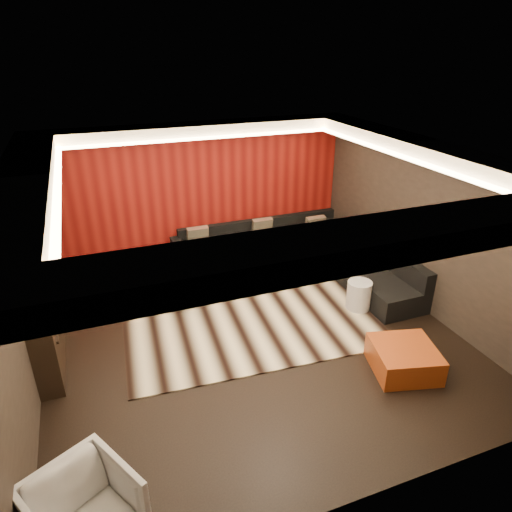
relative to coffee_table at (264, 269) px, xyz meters
name	(u,v)px	position (x,y,z in m)	size (l,w,h in m)	color
floor	(252,336)	(-0.94, -1.84, -0.12)	(6.00, 6.00, 0.02)	black
ceiling	(251,155)	(-0.94, -1.84, 2.70)	(6.00, 6.00, 0.02)	silver
wall_back	(198,194)	(-0.94, 1.17, 1.29)	(6.00, 0.02, 2.80)	black
wall_left	(18,292)	(-3.95, -1.84, 1.29)	(0.02, 6.00, 2.80)	black
wall_right	(424,226)	(2.07, -1.84, 1.29)	(0.02, 6.00, 2.80)	black
red_feature_wall	(199,194)	(-0.94, 1.13, 1.29)	(5.98, 0.05, 2.78)	#6B0C0A
soffit_back	(199,130)	(-0.94, 0.86, 2.58)	(6.00, 0.60, 0.22)	silver
soffit_front	(369,242)	(-0.94, -4.54, 2.58)	(6.00, 0.60, 0.22)	silver
soffit_left	(23,186)	(-3.64, -1.84, 2.58)	(0.60, 4.80, 0.22)	silver
soffit_right	(421,148)	(1.76, -1.84, 2.58)	(0.60, 4.80, 0.22)	silver
cove_back	(204,138)	(-0.94, 0.52, 2.49)	(4.80, 0.08, 0.04)	#FFD899
cove_front	(346,236)	(-0.94, -4.20, 2.49)	(4.80, 0.08, 0.04)	#FFD899
cove_left	(57,190)	(-3.30, -1.84, 2.49)	(0.08, 4.80, 0.04)	#FFD899
cove_right	(401,156)	(1.42, -1.84, 2.49)	(0.08, 4.80, 0.04)	#FFD899
tv_surround	(40,288)	(-3.79, -1.24, 0.99)	(0.30, 2.00, 2.20)	black
tv_screen	(47,263)	(-3.63, -1.24, 1.34)	(0.04, 1.30, 0.80)	black
tv_shelf	(58,311)	(-3.63, -1.24, 0.59)	(0.04, 1.60, 0.04)	black
rug	(247,314)	(-0.80, -1.25, -0.10)	(4.00, 3.00, 0.02)	beige
coffee_table	(264,269)	(0.00, 0.00, 0.00)	(1.05, 1.05, 0.18)	black
drum_stool	(216,276)	(-1.01, -0.18, 0.13)	(0.37, 0.37, 0.44)	black
striped_pouf	(181,293)	(-1.74, -0.49, 0.10)	(0.69, 0.69, 0.38)	#BFB894
white_side_table	(359,295)	(1.03, -1.74, 0.15)	(0.41, 0.41, 0.51)	silver
orange_ottoman	(404,359)	(0.73, -3.34, 0.08)	(0.83, 0.83, 0.37)	maroon
sectional_sofa	(300,255)	(0.80, 0.03, 0.15)	(3.65, 3.50, 0.75)	black
throw_pillows	(284,233)	(0.62, 0.45, 0.51)	(3.23, 1.67, 0.50)	tan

